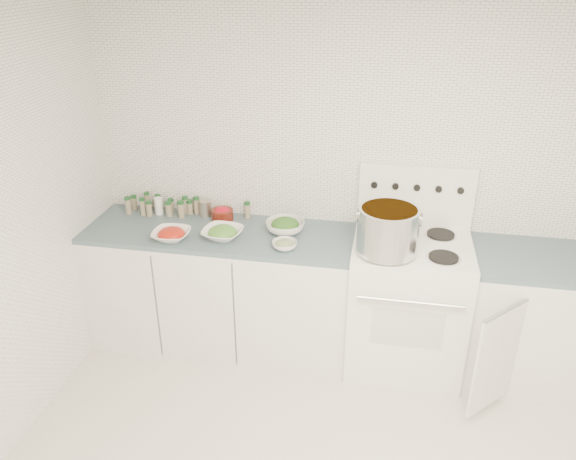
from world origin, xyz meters
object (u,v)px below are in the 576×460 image
(stove, at_px, (407,300))
(bowl_snowpea, at_px, (223,233))
(stock_pot, at_px, (388,229))
(bowl_tomato, at_px, (171,234))

(stove, xyz_separation_m, bowl_snowpea, (-1.25, -0.09, 0.44))
(stove, bearing_deg, bowl_snowpea, -175.92)
(stock_pot, distance_m, bowl_snowpea, 1.09)
(stove, bearing_deg, stock_pot, -135.80)
(bowl_tomato, bearing_deg, bowl_snowpea, 13.71)
(stove, height_order, bowl_tomato, stove)
(stove, relative_size, stock_pot, 3.44)
(stock_pot, xyz_separation_m, bowl_tomato, (-1.41, -0.00, -0.16))
(stock_pot, height_order, bowl_tomato, stock_pot)
(stock_pot, bearing_deg, bowl_snowpea, 175.97)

